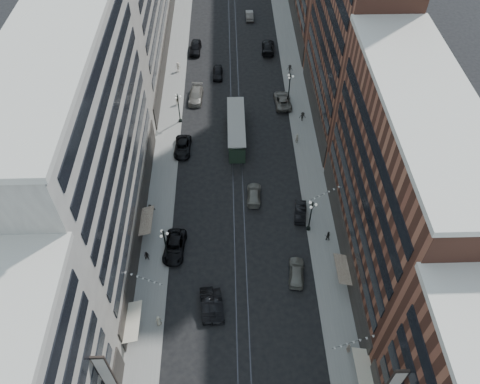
{
  "coord_description": "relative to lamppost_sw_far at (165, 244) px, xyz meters",
  "views": [
    {
      "loc": [
        -0.99,
        -5.85,
        49.89
      ],
      "look_at": [
        0.14,
        34.55,
        5.0
      ],
      "focal_mm": 35.0,
      "sensor_mm": 36.0,
      "label": 1
    }
  ],
  "objects": [
    {
      "name": "pedestrian_2",
      "position": [
        -2.56,
        -0.28,
        -2.19
      ],
      "size": [
        0.79,
        0.52,
        1.52
      ],
      "primitive_type": "imported",
      "rotation": [
        0.0,
        0.0,
        -0.16
      ],
      "color": "black",
      "rests_on": "sidewalk_west"
    },
    {
      "name": "car_4",
      "position": [
        16.0,
        -3.05,
        -2.32
      ],
      "size": [
        2.38,
        4.76,
        1.56
      ],
      "primitive_type": "imported",
      "rotation": [
        0.0,
        0.0,
        3.02
      ],
      "color": "#67665C",
      "rests_on": "ground"
    },
    {
      "name": "building_west_mid",
      "position": [
        -7.8,
        5.0,
        10.9
      ],
      "size": [
        8.0,
        36.0,
        28.0
      ],
      "primitive_type": "cube",
      "color": "#ACA798",
      "rests_on": "ground"
    },
    {
      "name": "pedestrian_7",
      "position": [
        20.64,
        2.25,
        -2.18
      ],
      "size": [
        0.79,
        0.52,
        1.52
      ],
      "primitive_type": "imported",
      "rotation": [
        0.0,
        0.0,
        2.98
      ],
      "color": "black",
      "rests_on": "sidewalk_east"
    },
    {
      "name": "car_2",
      "position": [
        0.8,
        1.13,
        -2.32
      ],
      "size": [
        3.0,
        5.77,
        1.55
      ],
      "primitive_type": "imported",
      "rotation": [
        0.0,
        0.0,
        -0.08
      ],
      "color": "black",
      "rests_on": "ground"
    },
    {
      "name": "car_8",
      "position": [
        2.4,
        33.17,
        -2.28
      ],
      "size": [
        2.68,
        5.77,
        1.63
      ],
      "primitive_type": "imported",
      "rotation": [
        0.0,
        0.0,
        -0.07
      ],
      "color": "slate",
      "rests_on": "ground"
    },
    {
      "name": "car_11",
      "position": [
        17.35,
        31.32,
        -2.3
      ],
      "size": [
        2.91,
        5.85,
        1.59
      ],
      "primitive_type": "imported",
      "rotation": [
        0.0,
        0.0,
        3.19
      ],
      "color": "#67645B",
      "rests_on": "ground"
    },
    {
      "name": "car_7",
      "position": [
        0.8,
        20.03,
        -2.36
      ],
      "size": [
        2.62,
        5.39,
        1.48
      ],
      "primitive_type": "imported",
      "rotation": [
        0.0,
        0.0,
        -0.03
      ],
      "color": "black",
      "rests_on": "ground"
    },
    {
      "name": "pedestrian_6",
      "position": [
        -0.71,
        31.67,
        -2.08
      ],
      "size": [
        1.07,
        0.6,
        1.74
      ],
      "primitive_type": "imported",
      "rotation": [
        0.0,
        0.0,
        3.01
      ],
      "color": "beige",
      "rests_on": "sidewalk_west"
    },
    {
      "name": "lamppost_sw_far",
      "position": [
        0.0,
        0.0,
        0.0
      ],
      "size": [
        1.03,
        1.14,
        5.52
      ],
      "color": "black",
      "rests_on": "sidewalk_west"
    },
    {
      "name": "rail_east",
      "position": [
        9.9,
        42.0,
        -3.09
      ],
      "size": [
        0.12,
        180.0,
        0.02
      ],
      "primitive_type": "cube",
      "color": "#2D2D33",
      "rests_on": "ground"
    },
    {
      "name": "ground",
      "position": [
        9.2,
        32.0,
        -3.1
      ],
      "size": [
        220.0,
        220.0,
        0.0
      ],
      "primitive_type": "plane",
      "color": "black",
      "rests_on": "ground"
    },
    {
      "name": "pedestrian_8",
      "position": [
        18.7,
        21.3,
        -2.09
      ],
      "size": [
        0.75,
        0.67,
        1.72
      ],
      "primitive_type": "imported",
      "rotation": [
        0.0,
        0.0,
        3.66
      ],
      "color": "#C0B59F",
      "rests_on": "sidewalk_east"
    },
    {
      "name": "pedestrian_9",
      "position": [
        19.49,
        40.54,
        -2.12
      ],
      "size": [
        1.15,
        0.74,
        1.65
      ],
      "primitive_type": "imported",
      "rotation": [
        0.0,
        0.0,
        -0.31
      ],
      "color": "black",
      "rests_on": "sidewalk_east"
    },
    {
      "name": "car_12",
      "position": [
        16.0,
        48.44,
        -2.24
      ],
      "size": [
        2.86,
        6.08,
        1.71
      ],
      "primitive_type": "imported",
      "rotation": [
        0.0,
        0.0,
        3.06
      ],
      "color": "black",
      "rests_on": "ground"
    },
    {
      "name": "lamppost_sw_mid",
      "position": [
        0.0,
        27.0,
        0.0
      ],
      "size": [
        1.03,
        1.14,
        5.52
      ],
      "color": "black",
      "rests_on": "sidewalk_west"
    },
    {
      "name": "building_east_mid",
      "position": [
        26.2,
        -0.0,
        8.9
      ],
      "size": [
        8.0,
        30.0,
        24.0
      ],
      "primitive_type": "cube",
      "color": "brown",
      "rests_on": "ground"
    },
    {
      "name": "sidewalk_west",
      "position": [
        -1.8,
        42.0,
        -3.02
      ],
      "size": [
        4.0,
        180.0,
        0.15
      ],
      "primitive_type": "cube",
      "color": "gray",
      "rests_on": "ground"
    },
    {
      "name": "lamppost_se_mid",
      "position": [
        18.4,
        32.0,
        0.0
      ],
      "size": [
        1.03,
        1.14,
        5.52
      ],
      "color": "black",
      "rests_on": "sidewalk_east"
    },
    {
      "name": "streetcar",
      "position": [
        9.2,
        22.9,
        -1.54
      ],
      "size": [
        2.7,
        12.22,
        3.38
      ],
      "color": "#223626",
      "rests_on": "ground"
    },
    {
      "name": "car_14",
      "position": [
        12.92,
        61.5,
        -2.36
      ],
      "size": [
        1.56,
        4.47,
        1.47
      ],
      "primitive_type": "imported",
      "rotation": [
        0.0,
        0.0,
        3.14
      ],
      "color": "#67635C",
      "rests_on": "ground"
    },
    {
      "name": "sidewalk_east",
      "position": [
        20.2,
        42.0,
        -3.02
      ],
      "size": [
        4.0,
        180.0,
        0.15
      ],
      "primitive_type": "cube",
      "color": "gray",
      "rests_on": "ground"
    },
    {
      "name": "pedestrian_5",
      "position": [
        -2.9,
        7.41,
        -2.14
      ],
      "size": [
        1.51,
        0.45,
        1.62
      ],
      "primitive_type": "imported",
      "rotation": [
        0.0,
        0.0,
        -0.01
      ],
      "color": "black",
      "rests_on": "sidewalk_west"
    },
    {
      "name": "pedestrian_extra_1",
      "position": [
        -1.19,
        41.72,
        -2.06
      ],
      "size": [
        1.21,
        0.65,
        1.78
      ],
      "primitive_type": "imported",
      "rotation": [
        0.0,
        0.0,
        2.98
      ],
      "color": "beige",
      "rests_on": "sidewalk_west"
    },
    {
      "name": "car_10",
      "position": [
        17.6,
        6.64,
        -2.4
      ],
      "size": [
        2.05,
        4.41,
        1.4
      ],
      "primitive_type": "imported",
      "rotation": [
        0.0,
        0.0,
        3.01
      ],
      "color": "black",
      "rests_on": "ground"
    },
    {
      "name": "car_extra_1",
      "position": [
        11.4,
        9.96,
        -2.41
      ],
      "size": [
        2.26,
        4.87,
        1.38
      ],
      "primitive_type": "imported",
      "rotation": [
        0.0,
        0.0,
        3.07
      ],
      "color": "slate",
      "rests_on": "ground"
    },
    {
      "name": "rail_west",
      "position": [
        8.5,
        42.0,
        -3.09
      ],
      "size": [
        0.12,
        180.0,
        0.02
      ],
      "primitive_type": "cube",
      "color": "#2D2D33",
      "rests_on": "ground"
    },
    {
      "name": "pedestrian_4",
      "position": [
        20.56,
        -12.9,
        -2.17
      ],
      "size": [
        0.58,
        0.98,
        1.56
      ],
      "primitive_type": "imported",
      "rotation": [
        0.0,
        0.0,
        1.76
      ],
      "color": "beige",
      "rests_on": "sidewalk_east"
    },
    {
      "name": "pedestrian_extra_0",
      "position": [
        20.21,
        26.63,
        -2.11
      ],
      "size": [
        1.1,
        0.48,
        1.67
      ],
      "primitive_type": "imported",
      "rotation": [
        0.0,
        0.0,
        0.03
      ],
      "color": "black",
      "rests_on": "sidewalk_east"
    },
    {
      "name": "car_9",
      "position": [
        1.74,
        48.57,
        -2.2
      ],
      "size": [
        2.42,
        5.37,
        1.79
      ],
      "primitive_type": "imported",
      "rotation": [
        0.0,
        0.0,
        -0.06
      ],
      "color": "black",
      "rests_on": "ground"
    },
    {
      "name": "car_13",
      "position": [
        6.17,
        40.01,
        -2.34
      ],
      "size": [
        1.84,
        4.47,
        1.52
      ],
      "primitive_type": "imported",
      "rotation": [
        0.0,
        0.0,
        -0.01
      ],
      "color": "black",
      "rests_on": "ground"
    },
    {
      "name": "lamppost_se_far",
      "position": [
        18.4,
        4.0,
        0.0
      ],
      "size": [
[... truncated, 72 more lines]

